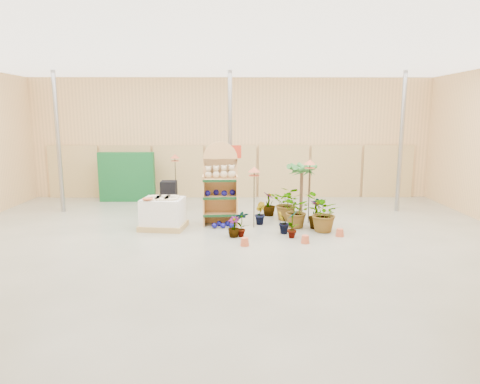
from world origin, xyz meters
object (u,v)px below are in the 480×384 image
Objects in this scene: pallet_stack at (163,213)px; bird_table_front at (254,171)px; display_shelf at (220,187)px; potted_plant_2 at (297,211)px.

bird_table_front is (2.53, 0.08, 1.16)m from pallet_stack.
pallet_stack is 0.77× the size of bird_table_front.
display_shelf reaches higher than bird_table_front.
display_shelf reaches higher than potted_plant_2.
bird_table_front reaches higher than pallet_stack.
pallet_stack is 1.36× the size of potted_plant_2.
potted_plant_2 is (2.16, -0.51, -0.60)m from display_shelf.
pallet_stack is (-1.57, -0.57, -0.65)m from display_shelf.
bird_table_front reaches higher than potted_plant_2.
potted_plant_2 is (3.73, 0.06, 0.05)m from pallet_stack.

